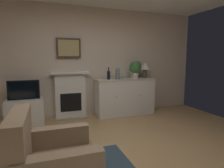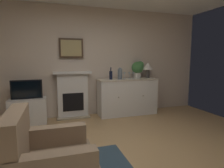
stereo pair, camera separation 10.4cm
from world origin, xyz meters
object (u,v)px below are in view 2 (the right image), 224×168
object	(u,v)px
framed_picture	(71,48)
armchair	(48,164)
wine_glass_left	(124,74)
sideboard_cabinet	(127,97)
tv_set	(27,89)
potted_plant_small	(138,68)
tv_cabinet	(28,111)
table_lamp	(148,67)
fireplace_unit	(73,95)
wine_glass_center	(130,74)
wine_glass_right	(133,74)
vase_decorative	(120,74)
wine_bottle	(111,75)

from	to	relation	value
framed_picture	armchair	world-z (taller)	framed_picture
framed_picture	wine_glass_left	size ratio (longest dim) A/B	3.33
sideboard_cabinet	armchair	xyz separation A→B (m)	(-1.88, -2.49, -0.07)
tv_set	potted_plant_small	size ratio (longest dim) A/B	1.44
tv_cabinet	wine_glass_left	bearing A→B (deg)	0.32
table_lamp	potted_plant_small	size ratio (longest dim) A/B	0.93
framed_picture	wine_glass_left	distance (m)	1.41
fireplace_unit	wine_glass_left	xyz separation A→B (m)	(1.26, -0.15, 0.48)
wine_glass_left	potted_plant_small	xyz separation A→B (m)	(0.37, 0.02, 0.13)
wine_glass_center	wine_glass_right	size ratio (longest dim) A/B	1.00
wine_glass_left	wine_glass_center	world-z (taller)	same
table_lamp	vase_decorative	size ratio (longest dim) A/B	1.42
wine_bottle	wine_glass_center	distance (m)	0.48
sideboard_cabinet	tv_cabinet	xyz separation A→B (m)	(-2.31, 0.02, -0.18)
tv_set	armchair	world-z (taller)	tv_set
wine_glass_left	tv_set	xyz separation A→B (m)	(-2.23, -0.04, -0.27)
fireplace_unit	table_lamp	distance (m)	2.00
wine_bottle	tv_cabinet	size ratio (longest dim) A/B	0.39
wine_glass_left	potted_plant_small	world-z (taller)	potted_plant_small
wine_glass_right	table_lamp	bearing A→B (deg)	2.32
sideboard_cabinet	armchair	size ratio (longest dim) A/B	1.62
tv_cabinet	armchair	distance (m)	2.54
wine_bottle	tv_set	distance (m)	1.88
wine_glass_right	tv_set	world-z (taller)	wine_glass_right
wine_glass_right	potted_plant_small	size ratio (longest dim) A/B	0.38
sideboard_cabinet	potted_plant_small	distance (m)	0.77
fireplace_unit	wine_glass_center	distance (m)	1.46
wine_glass_left	vase_decorative	distance (m)	0.17
wine_bottle	tv_cabinet	distance (m)	2.01
wine_glass_left	vase_decorative	size ratio (longest dim) A/B	0.59
vase_decorative	tv_cabinet	distance (m)	2.22
tv_cabinet	potted_plant_small	world-z (taller)	potted_plant_small
framed_picture	wine_glass_right	distance (m)	1.62
wine_glass_center	tv_cabinet	size ratio (longest dim) A/B	0.22
tv_set	fireplace_unit	bearing A→B (deg)	10.77
sideboard_cabinet	tv_set	xyz separation A→B (m)	(-2.31, -0.01, 0.30)
wine_bottle	vase_decorative	bearing A→B (deg)	-10.51
tv_set	potted_plant_small	bearing A→B (deg)	1.18
framed_picture	table_lamp	distance (m)	1.95
wine_glass_left	wine_glass_center	size ratio (longest dim) A/B	1.00
fireplace_unit	potted_plant_small	size ratio (longest dim) A/B	2.56
armchair	tv_cabinet	bearing A→B (deg)	99.64
tv_set	wine_glass_center	bearing A→B (deg)	-0.67
vase_decorative	armchair	bearing A→B (deg)	-124.31
fireplace_unit	wine_glass_center	size ratio (longest dim) A/B	6.67
sideboard_cabinet	vase_decorative	size ratio (longest dim) A/B	5.30
sideboard_cabinet	wine_glass_center	size ratio (longest dim) A/B	9.04
armchair	framed_picture	bearing A→B (deg)	78.51
fireplace_unit	tv_set	xyz separation A→B (m)	(-0.97, -0.19, 0.21)
vase_decorative	wine_glass_right	bearing A→B (deg)	5.22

